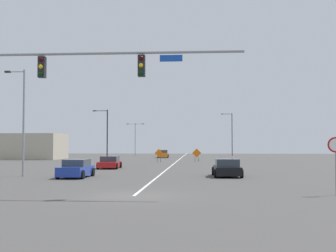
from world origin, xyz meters
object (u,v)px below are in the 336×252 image
(traffic_signal_assembly, at_px, (44,80))
(car_orange_passing, at_px, (163,154))
(street_lamp_near_left, at_px, (22,118))
(car_blue_approaching, at_px, (76,169))
(car_black_far, at_px, (227,168))
(street_lamp_far_right, at_px, (106,133))
(street_lamp_mid_left, at_px, (135,136))
(construction_sign_right_lane, at_px, (197,154))
(street_lamp_far_left, at_px, (231,132))
(construction_sign_right_shoulder, at_px, (159,154))
(stop_sign, at_px, (336,154))
(car_red_mid, at_px, (110,163))

(traffic_signal_assembly, xyz_separation_m, car_orange_passing, (1.09, 59.61, -4.97))
(traffic_signal_assembly, relative_size, street_lamp_near_left, 1.81)
(car_blue_approaching, distance_m, car_black_far, 11.47)
(street_lamp_far_right, height_order, car_orange_passing, street_lamp_far_right)
(street_lamp_mid_left, distance_m, construction_sign_right_lane, 33.82)
(traffic_signal_assembly, xyz_separation_m, street_lamp_far_left, (14.74, 72.20, -0.56))
(street_lamp_far_left, distance_m, construction_sign_right_lane, 31.85)
(construction_sign_right_shoulder, height_order, car_black_far, construction_sign_right_shoulder)
(traffic_signal_assembly, bearing_deg, street_lamp_near_left, 117.02)
(stop_sign, distance_m, construction_sign_right_lane, 41.13)
(stop_sign, height_order, car_red_mid, stop_sign)
(street_lamp_far_left, height_order, car_black_far, street_lamp_far_left)
(traffic_signal_assembly, height_order, stop_sign, traffic_signal_assembly)
(traffic_signal_assembly, xyz_separation_m, street_lamp_near_left, (-5.97, 11.71, -1.09))
(stop_sign, relative_size, car_orange_passing, 0.66)
(street_lamp_far_left, distance_m, car_blue_approaching, 63.31)
(car_black_far, distance_m, car_red_mid, 15.36)
(stop_sign, distance_m, car_red_mid, 27.41)
(stop_sign, height_order, car_orange_passing, stop_sign)
(car_red_mid, bearing_deg, construction_sign_right_shoulder, 77.79)
(street_lamp_far_left, distance_m, car_orange_passing, 19.08)
(traffic_signal_assembly, xyz_separation_m, stop_sign, (14.27, 0.90, -3.64))
(street_lamp_far_left, distance_m, construction_sign_right_shoulder, 35.01)
(traffic_signal_assembly, xyz_separation_m, construction_sign_right_shoulder, (2.07, 39.80, -4.47))
(street_lamp_far_right, bearing_deg, street_lamp_near_left, -91.86)
(car_blue_approaching, relative_size, car_red_mid, 1.00)
(traffic_signal_assembly, bearing_deg, street_lamp_far_left, 78.46)
(traffic_signal_assembly, distance_m, street_lamp_far_right, 38.43)
(car_black_far, xyz_separation_m, car_red_mid, (-11.31, 10.39, -0.04))
(car_blue_approaching, bearing_deg, street_lamp_near_left, 173.07)
(street_lamp_mid_left, xyz_separation_m, construction_sign_right_lane, (13.47, -30.86, -3.14))
(street_lamp_mid_left, xyz_separation_m, construction_sign_right_shoulder, (8.14, -32.51, -3.15))
(street_lamp_far_left, xyz_separation_m, car_red_mid, (-16.24, -48.93, -4.46))
(construction_sign_right_lane, xyz_separation_m, car_orange_passing, (-6.31, 18.17, -0.50))
(street_lamp_near_left, bearing_deg, construction_sign_right_shoulder, 74.02)
(stop_sign, bearing_deg, car_red_mid, 125.20)
(traffic_signal_assembly, xyz_separation_m, car_red_mid, (-1.50, 23.27, -5.02))
(stop_sign, height_order, street_lamp_mid_left, street_lamp_mid_left)
(street_lamp_mid_left, height_order, car_orange_passing, street_lamp_mid_left)
(traffic_signal_assembly, height_order, street_lamp_far_left, street_lamp_far_left)
(car_orange_passing, bearing_deg, car_red_mid, -94.09)
(street_lamp_far_left, height_order, car_blue_approaching, street_lamp_far_left)
(street_lamp_far_left, relative_size, construction_sign_right_shoulder, 4.98)
(street_lamp_far_right, xyz_separation_m, car_black_far, (14.92, -25.19, -3.44))
(street_lamp_far_left, xyz_separation_m, car_orange_passing, (-13.64, -12.59, -4.40))
(stop_sign, xyz_separation_m, car_red_mid, (-15.78, 22.36, -1.39))
(street_lamp_mid_left, distance_m, car_red_mid, 49.39)
(street_lamp_near_left, xyz_separation_m, car_orange_passing, (7.07, 47.90, -3.88))
(street_lamp_far_right, bearing_deg, traffic_signal_assembly, -82.34)
(car_orange_passing, xyz_separation_m, car_black_far, (8.71, -46.74, -0.02))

